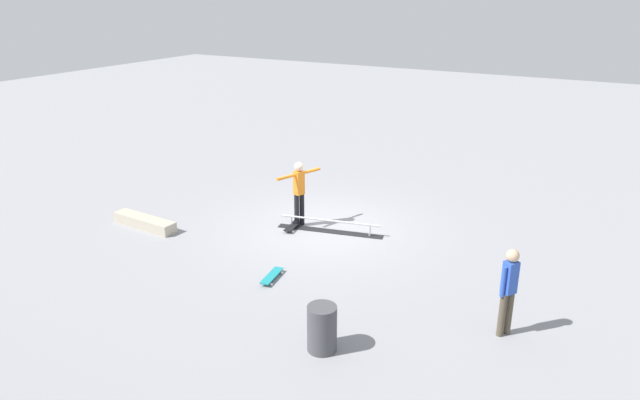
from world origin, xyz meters
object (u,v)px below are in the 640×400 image
skate_ledge (145,222)px  skater_main (299,189)px  grind_rail (330,226)px  loose_skateboard_teal (272,276)px  skateboard_main (293,225)px  trash_bin (322,328)px  bystander_blue_shirt (509,287)px

skate_ledge → skater_main: (-3.38, -2.02, 0.85)m
grind_rail → loose_skateboard_teal: (-0.13, 2.80, -0.06)m
skateboard_main → trash_bin: size_ratio=1.00×
trash_bin → skate_ledge: bearing=-20.5°
skater_main → loose_skateboard_teal: 3.08m
grind_rail → bystander_blue_shirt: (-4.83, 2.53, 0.79)m
grind_rail → skater_main: 1.21m
skater_main → trash_bin: size_ratio=2.07×
skate_ledge → skateboard_main: bearing=-151.7°
skateboard_main → trash_bin: bearing=27.6°
skateboard_main → loose_skateboard_teal: same height
grind_rail → skate_ledge: (4.24, 2.05, -0.00)m
skate_ledge → skater_main: 4.02m
loose_skateboard_teal → skate_ledge: bearing=-109.3°
bystander_blue_shirt → trash_bin: bearing=-19.9°
bystander_blue_shirt → trash_bin: bystander_blue_shirt is taller
bystander_blue_shirt → loose_skateboard_teal: size_ratio=1.99×
skater_main → loose_skateboard_teal: (-1.00, 2.77, -0.91)m
grind_rail → trash_bin: (-2.28, 4.49, 0.27)m
skate_ledge → loose_skateboard_teal: size_ratio=2.29×
grind_rail → skater_main: size_ratio=1.59×
loose_skateboard_teal → grind_rail: bearing=173.3°
skate_ledge → skateboard_main: (-3.32, -1.79, -0.06)m
grind_rail → bystander_blue_shirt: size_ratio=1.64×
skater_main → skateboard_main: skater_main is taller
bystander_blue_shirt → skater_main: bearing=-81.0°
skateboard_main → loose_skateboard_teal: size_ratio=1.00×
bystander_blue_shirt → loose_skateboard_teal: (4.70, 0.27, -0.85)m
skater_main → trash_bin: bearing=54.8°
skater_main → trash_bin: skater_main is taller
skater_main → skate_ledge: bearing=-39.5°
loose_skateboard_teal → trash_bin: 2.75m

